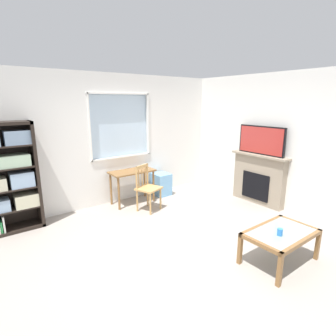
% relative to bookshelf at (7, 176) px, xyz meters
% --- Properties ---
extents(ground, '(6.04, 5.55, 0.02)m').
position_rel_bookshelf_xyz_m(ground, '(1.92, -2.03, -0.95)').
color(ground, '#9E9389').
extents(wall_back_with_window, '(5.04, 0.15, 2.65)m').
position_rel_bookshelf_xyz_m(wall_back_with_window, '(1.89, 0.24, 0.35)').
color(wall_back_with_window, white).
rests_on(wall_back_with_window, ground).
extents(wall_right, '(0.12, 4.75, 2.65)m').
position_rel_bookshelf_xyz_m(wall_right, '(4.50, -2.03, 0.39)').
color(wall_right, white).
rests_on(wall_right, ground).
extents(bookshelf, '(0.90, 0.38, 1.80)m').
position_rel_bookshelf_xyz_m(bookshelf, '(0.00, 0.00, 0.00)').
color(bookshelf, black).
rests_on(bookshelf, ground).
extents(desk_under_window, '(0.92, 0.46, 0.70)m').
position_rel_bookshelf_xyz_m(desk_under_window, '(2.22, -0.11, -0.35)').
color(desk_under_window, brown).
rests_on(desk_under_window, ground).
extents(wooden_chair, '(0.53, 0.52, 0.90)m').
position_rel_bookshelf_xyz_m(wooden_chair, '(2.26, -0.62, -0.47)').
color(wooden_chair, tan).
rests_on(wooden_chair, ground).
extents(plastic_drawer_unit, '(0.35, 0.40, 0.50)m').
position_rel_bookshelf_xyz_m(plastic_drawer_unit, '(2.99, -0.06, -0.69)').
color(plastic_drawer_unit, '#72ADDB').
rests_on(plastic_drawer_unit, ground).
extents(fireplace, '(0.26, 1.24, 1.05)m').
position_rel_bookshelf_xyz_m(fireplace, '(4.34, -1.69, -0.41)').
color(fireplace, gray).
rests_on(fireplace, ground).
extents(tv, '(0.06, 1.02, 0.58)m').
position_rel_bookshelf_xyz_m(tv, '(4.32, -1.69, 0.40)').
color(tv, black).
rests_on(tv, fireplace).
extents(coffee_table, '(0.98, 0.62, 0.44)m').
position_rel_bookshelf_xyz_m(coffee_table, '(2.71, -3.18, -0.56)').
color(coffee_table, '#8C9E99').
rests_on(coffee_table, ground).
extents(sippy_cup, '(0.07, 0.07, 0.09)m').
position_rel_bookshelf_xyz_m(sippy_cup, '(2.60, -3.22, -0.45)').
color(sippy_cup, '#337FD6').
rests_on(sippy_cup, coffee_table).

